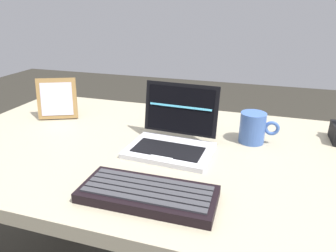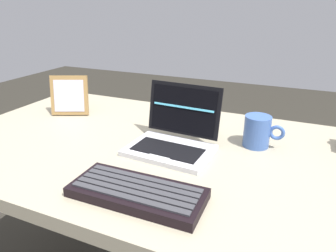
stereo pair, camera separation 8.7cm
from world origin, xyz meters
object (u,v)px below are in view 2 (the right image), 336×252
at_px(photo_frame, 69,96).
at_px(external_keyboard, 137,192).
at_px(laptop_front, 174,138).
at_px(coffee_mug, 258,131).

bearing_deg(photo_frame, external_keyboard, -37.15).
relative_size(laptop_front, external_keyboard, 0.83).
bearing_deg(coffee_mug, laptop_front, -151.69).
bearing_deg(laptop_front, external_keyboard, -85.99).
height_order(external_keyboard, photo_frame, photo_frame).
distance_m(photo_frame, coffee_mug, 0.73).
bearing_deg(external_keyboard, coffee_mug, 61.47).
relative_size(laptop_front, photo_frame, 1.66).
height_order(laptop_front, coffee_mug, laptop_front).
distance_m(laptop_front, external_keyboard, 0.26).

